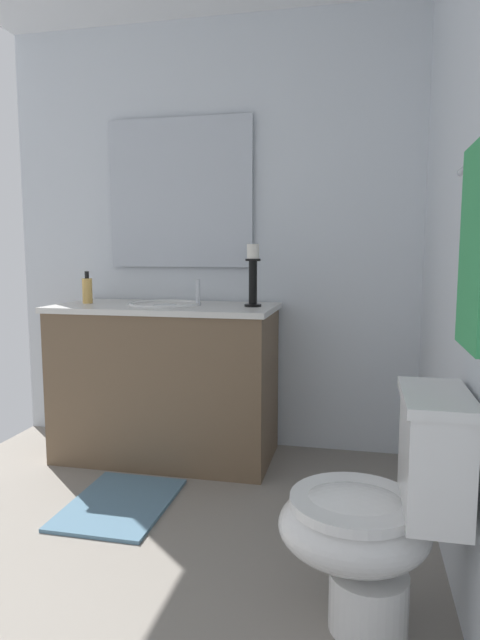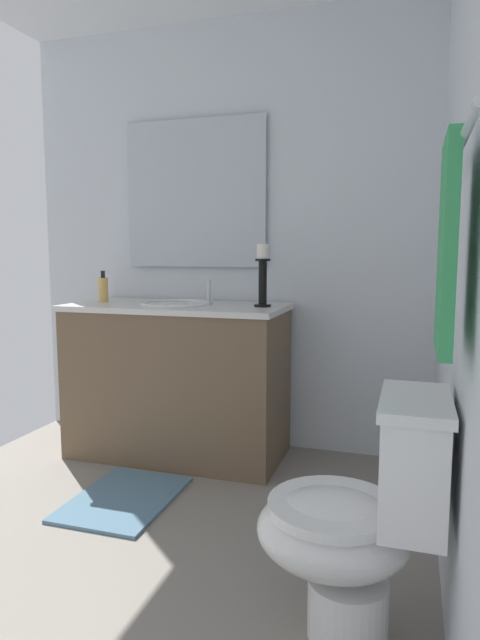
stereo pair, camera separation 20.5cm
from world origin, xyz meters
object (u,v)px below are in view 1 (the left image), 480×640
toilet (377,516)px  towel_near_vanity (476,247)px  mirror (180,193)px  soap_bottle (87,290)px  bath_mat (120,504)px  candle_holder_tall (253,274)px  vanity_cabinet (166,381)px  sink_basin (165,312)px

toilet → towel_near_vanity: 0.83m
mirror → soap_bottle: size_ratio=4.80×
mirror → toilet: bearing=36.6°
bath_mat → candle_holder_tall: bearing=142.7°
soap_bottle → bath_mat: size_ratio=0.30×
candle_holder_tall → bath_mat: bearing=-37.3°
soap_bottle → towel_near_vanity: 2.26m
vanity_cabinet → candle_holder_tall: size_ratio=3.70×
candle_holder_tall → bath_mat: (0.64, -0.49, -1.02)m
mirror → towel_near_vanity: size_ratio=1.73×
mirror → sink_basin: bearing=0.2°
sink_basin → candle_holder_tall: size_ratio=1.22×
mirror → soap_bottle: (0.28, -0.46, -0.55)m
sink_basin → bath_mat: 1.02m
candle_holder_tall → towel_near_vanity: size_ratio=0.66×
candle_holder_tall → toilet: candle_holder_tall is taller
soap_bottle → towel_near_vanity: (1.38, 1.77, 0.22)m
mirror → candle_holder_tall: (0.26, 0.49, -0.45)m
towel_near_vanity → bath_mat: size_ratio=0.83×
bath_mat → towel_near_vanity: bearing=60.2°
mirror → towel_near_vanity: (1.66, 1.31, -0.33)m
candle_holder_tall → bath_mat: candle_holder_tall is taller
vanity_cabinet → toilet: size_ratio=1.62×
vanity_cabinet → soap_bottle: (0.00, -0.46, 0.50)m
vanity_cabinet → bath_mat: (0.62, 0.00, -0.42)m
soap_bottle → bath_mat: 1.20m
soap_bottle → bath_mat: (0.62, 0.46, -0.92)m
towel_near_vanity → bath_mat: towel_near_vanity is taller
candle_holder_tall → bath_mat: 1.30m
vanity_cabinet → towel_near_vanity: bearing=43.6°
soap_bottle → mirror: bearing=121.6°
sink_basin → vanity_cabinet: bearing=-90.0°
candle_holder_tall → soap_bottle: bearing=-88.9°
sink_basin → towel_near_vanity: bearing=43.6°
vanity_cabinet → candle_holder_tall: (-0.02, 0.49, 0.60)m
soap_bottle → bath_mat: soap_bottle is taller
soap_bottle → toilet: soap_bottle is taller
sink_basin → mirror: size_ratio=0.47×
candle_holder_tall → towel_near_vanity: (1.39, 0.83, 0.12)m
sink_basin → mirror: (-0.28, -0.00, 0.66)m
mirror → towel_near_vanity: bearing=38.4°
vanity_cabinet → sink_basin: size_ratio=3.02×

